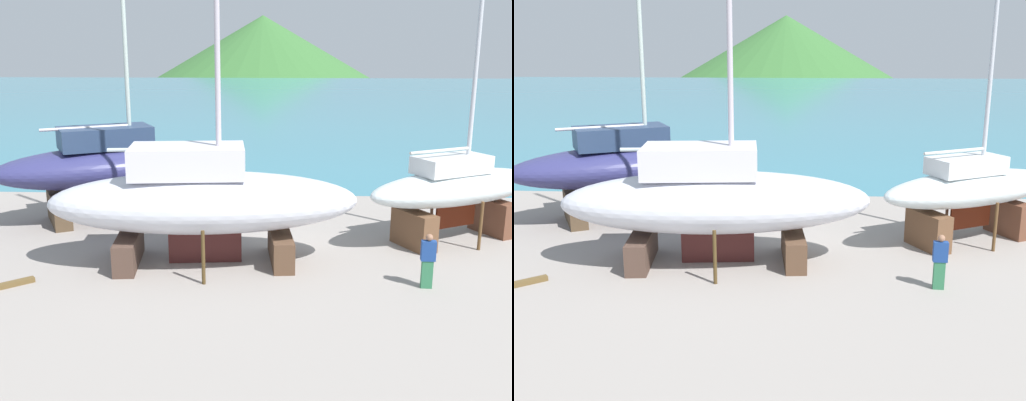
% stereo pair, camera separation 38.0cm
% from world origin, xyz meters
% --- Properties ---
extents(ground_plane, '(44.98, 44.98, 0.00)m').
position_xyz_m(ground_plane, '(0.00, -2.97, 0.00)').
color(ground_plane, gray).
extents(sea_water, '(150.75, 102.76, 0.01)m').
position_xyz_m(sea_water, '(0.00, 59.65, 0.00)').
color(sea_water, teal).
rests_on(sea_water, ground).
extents(headland_hill, '(108.40, 108.40, 30.60)m').
position_xyz_m(headland_hill, '(-7.43, 171.45, 0.00)').
color(headland_hill, '#386D33').
rests_on(headland_hill, ground).
extents(sailboat_large_starboard, '(8.07, 5.83, 12.64)m').
position_xyz_m(sailboat_large_starboard, '(6.52, 1.46, 2.05)').
color(sailboat_large_starboard, brown).
rests_on(sailboat_large_starboard, ground).
extents(sailboat_far_slipway, '(10.81, 7.77, 17.63)m').
position_xyz_m(sailboat_far_slipway, '(-7.19, 4.06, 2.33)').
color(sailboat_far_slipway, '#453B1D').
rests_on(sailboat_far_slipway, ground).
extents(sailboat_mid_port, '(10.80, 4.62, 18.03)m').
position_xyz_m(sailboat_mid_port, '(-2.78, -1.50, 2.27)').
color(sailboat_mid_port, brown).
rests_on(sailboat_mid_port, ground).
extents(worker, '(0.45, 0.26, 1.75)m').
position_xyz_m(worker, '(4.44, -3.39, 0.91)').
color(worker, '#2F724A').
rests_on(worker, ground).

